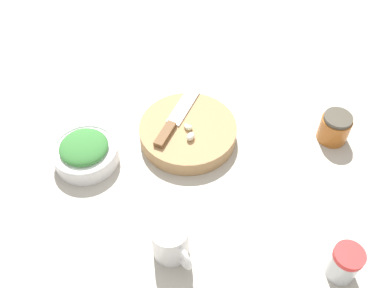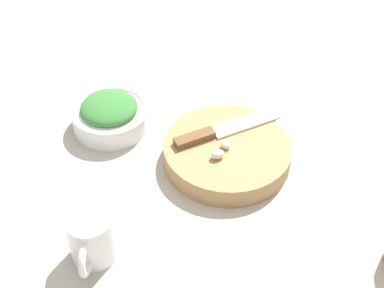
# 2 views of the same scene
# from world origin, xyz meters

# --- Properties ---
(ground_plane) EXTENTS (5.00, 5.00, 0.00)m
(ground_plane) POSITION_xyz_m (0.00, 0.00, 0.00)
(ground_plane) COLOR #B2ADA3
(cutting_board) EXTENTS (0.23, 0.23, 0.04)m
(cutting_board) POSITION_xyz_m (0.04, -0.11, 0.02)
(cutting_board) COLOR tan
(cutting_board) RESTS_ON ground_plane
(chef_knife) EXTENTS (0.06, 0.21, 0.01)m
(chef_knife) POSITION_xyz_m (0.08, -0.12, 0.04)
(chef_knife) COLOR brown
(chef_knife) RESTS_ON cutting_board
(garlic_cloves) EXTENTS (0.04, 0.05, 0.02)m
(garlic_cloves) POSITION_xyz_m (0.03, -0.09, 0.05)
(garlic_cloves) COLOR #E4E8C2
(garlic_cloves) RESTS_ON cutting_board
(herb_bowl) EXTENTS (0.15, 0.15, 0.06)m
(herb_bowl) POSITION_xyz_m (0.25, 0.02, 0.03)
(herb_bowl) COLOR white
(herb_bowl) RESTS_ON ground_plane
(coffee_mug) EXTENTS (0.09, 0.08, 0.08)m
(coffee_mug) POSITION_xyz_m (-0.01, 0.18, 0.04)
(coffee_mug) COLOR white
(coffee_mug) RESTS_ON ground_plane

